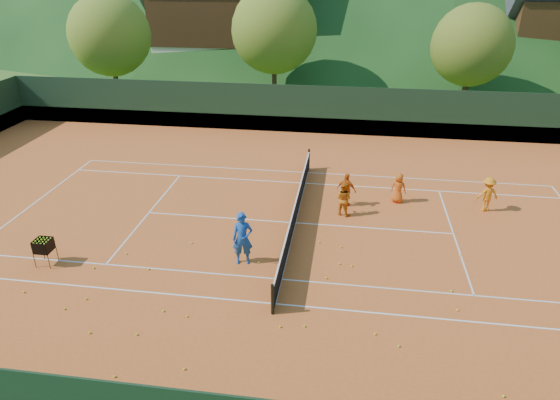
# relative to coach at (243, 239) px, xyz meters

# --- Properties ---
(ground) EXTENTS (400.00, 400.00, 0.00)m
(ground) POSITION_rel_coach_xyz_m (1.51, 3.26, -1.02)
(ground) COLOR #35571B
(ground) RESTS_ON ground
(clay_court) EXTENTS (40.00, 24.00, 0.02)m
(clay_court) POSITION_rel_coach_xyz_m (1.51, 3.26, -1.01)
(clay_court) COLOR #C4571F
(clay_court) RESTS_ON ground
(coach) EXTENTS (0.81, 0.61, 2.00)m
(coach) POSITION_rel_coach_xyz_m (0.00, 0.00, 0.00)
(coach) COLOR #184DA2
(coach) RESTS_ON clay_court
(student_a) EXTENTS (0.89, 0.80, 1.49)m
(student_a) POSITION_rel_coach_xyz_m (3.44, 4.32, -0.26)
(student_a) COLOR orange
(student_a) RESTS_ON clay_court
(student_b) EXTENTS (0.97, 0.69, 1.52)m
(student_b) POSITION_rel_coach_xyz_m (3.55, 5.22, -0.24)
(student_b) COLOR orange
(student_b) RESTS_ON clay_court
(student_c) EXTENTS (0.77, 0.61, 1.37)m
(student_c) POSITION_rel_coach_xyz_m (5.85, 5.91, -0.32)
(student_c) COLOR #D65513
(student_c) RESTS_ON clay_court
(student_d) EXTENTS (1.12, 0.82, 1.56)m
(student_d) POSITION_rel_coach_xyz_m (9.58, 5.59, -0.22)
(student_d) COLOR orange
(student_d) RESTS_ON clay_court
(tennis_ball_1) EXTENTS (0.07, 0.07, 0.07)m
(tennis_ball_1) POSITION_rel_coach_xyz_m (3.47, 0.36, -0.97)
(tennis_ball_1) COLOR #DFF128
(tennis_ball_1) RESTS_ON clay_court
(tennis_ball_2) EXTENTS (0.07, 0.07, 0.07)m
(tennis_ball_2) POSITION_rel_coach_xyz_m (2.56, -3.20, -0.97)
(tennis_ball_2) COLOR #DFF128
(tennis_ball_2) RESTS_ON clay_court
(tennis_ball_3) EXTENTS (0.07, 0.07, 0.07)m
(tennis_ball_3) POSITION_rel_coach_xyz_m (-2.28, -4.27, -0.97)
(tennis_ball_3) COLOR #DFF128
(tennis_ball_3) RESTS_ON clay_court
(tennis_ball_4) EXTENTS (0.07, 0.07, 0.07)m
(tennis_ball_4) POSITION_rel_coach_xyz_m (-1.89, -3.13, -0.97)
(tennis_ball_4) COLOR #DFF128
(tennis_ball_4) RESTS_ON clay_court
(tennis_ball_5) EXTENTS (0.07, 0.07, 0.07)m
(tennis_ball_5) POSITION_rel_coach_xyz_m (-3.68, -4.40, -0.97)
(tennis_ball_5) COLOR #DFF128
(tennis_ball_5) RESTS_ON clay_court
(tennis_ball_6) EXTENTS (0.07, 0.07, 0.07)m
(tennis_ball_6) POSITION_rel_coach_xyz_m (1.83, -3.32, -0.97)
(tennis_ball_6) COLOR #DFF128
(tennis_ball_6) RESTS_ON clay_court
(tennis_ball_7) EXTENTS (0.07, 0.07, 0.07)m
(tennis_ball_7) POSITION_rel_coach_xyz_m (7.21, -0.75, -0.97)
(tennis_ball_7) COLOR #DFF128
(tennis_ball_7) RESTS_ON clay_court
(tennis_ball_8) EXTENTS (0.07, 0.07, 0.07)m
(tennis_ball_8) POSITION_rel_coach_xyz_m (5.29, -3.66, -0.97)
(tennis_ball_8) COLOR #DFF128
(tennis_ball_8) RESTS_ON clay_court
(tennis_ball_9) EXTENTS (0.07, 0.07, 0.07)m
(tennis_ball_9) POSITION_rel_coach_xyz_m (2.62, 1.78, -0.97)
(tennis_ball_9) COLOR #DFF128
(tennis_ball_9) RESTS_ON clay_court
(tennis_ball_10) EXTENTS (0.07, 0.07, 0.07)m
(tennis_ball_10) POSITION_rel_coach_xyz_m (-1.08, -3.27, -0.97)
(tennis_ball_10) COLOR #DFF128
(tennis_ball_10) RESTS_ON clay_court
(tennis_ball_11) EXTENTS (0.07, 0.07, 0.07)m
(tennis_ball_11) POSITION_rel_coach_xyz_m (-0.47, -5.39, -0.97)
(tennis_ball_11) COLOR #DFF128
(tennis_ball_11) RESTS_ON clay_court
(tennis_ball_12) EXTENTS (0.07, 0.07, 0.07)m
(tennis_ball_12) POSITION_rel_coach_xyz_m (0.56, 0.02, -0.97)
(tennis_ball_12) COLOR #DFF128
(tennis_ball_12) RESTS_ON clay_court
(tennis_ball_13) EXTENTS (0.07, 0.07, 0.07)m
(tennis_ball_13) POSITION_rel_coach_xyz_m (-2.21, -5.92, -0.97)
(tennis_ball_13) COLOR #DFF128
(tennis_ball_13) RESTS_ON clay_court
(tennis_ball_15) EXTENTS (0.07, 0.07, 0.07)m
(tennis_ball_15) POSITION_rel_coach_xyz_m (3.91, 0.28, -0.97)
(tennis_ball_15) COLOR #DFF128
(tennis_ball_15) RESTS_ON clay_court
(tennis_ball_16) EXTENTS (0.07, 0.07, 0.07)m
(tennis_ball_16) POSITION_rel_coach_xyz_m (-4.58, -2.90, -0.97)
(tennis_ball_16) COLOR #DFF128
(tennis_ball_16) RESTS_ON clay_court
(tennis_ball_17) EXTENTS (0.07, 0.07, 0.07)m
(tennis_ball_17) POSITION_rel_coach_xyz_m (-6.80, -2.85, -0.97)
(tennis_ball_17) COLOR #DFF128
(tennis_ball_17) RESTS_ON clay_court
(tennis_ball_18) EXTENTS (0.07, 0.07, 0.07)m
(tennis_ball_18) POSITION_rel_coach_xyz_m (-5.00, -3.47, -0.97)
(tennis_ball_18) COLOR #DFF128
(tennis_ball_18) RESTS_ON clay_court
(tennis_ball_19) EXTENTS (0.07, 0.07, 0.07)m
(tennis_ball_19) POSITION_rel_coach_xyz_m (-5.19, -1.17, -0.97)
(tennis_ball_19) COLOR #DFF128
(tennis_ball_19) RESTS_ON clay_court
(tennis_ball_20) EXTENTS (0.07, 0.07, 0.07)m
(tennis_ball_20) POSITION_rel_coach_xyz_m (-3.23, -0.96, -0.97)
(tennis_ball_20) COLOR #DFF128
(tennis_ball_20) RESTS_ON clay_court
(tennis_ball_21) EXTENTS (0.07, 0.07, 0.07)m
(tennis_ball_21) POSITION_rel_coach_xyz_m (7.87, 1.56, -0.97)
(tennis_ball_21) COLOR #DFF128
(tennis_ball_21) RESTS_ON clay_court
(tennis_ball_22) EXTENTS (0.07, 0.07, 0.07)m
(tennis_ball_22) POSITION_rel_coach_xyz_m (4.64, -3.25, -0.97)
(tennis_ball_22) COLOR #DFF128
(tennis_ball_22) RESTS_ON clay_court
(tennis_ball_23) EXTENTS (0.07, 0.07, 0.07)m
(tennis_ball_23) POSITION_rel_coach_xyz_m (-2.27, 0.99, -0.97)
(tennis_ball_23) COLOR #DFF128
(tennis_ball_23) RESTS_ON clay_court
(tennis_ball_24) EXTENTS (0.07, 0.07, 0.07)m
(tennis_ball_24) POSITION_rel_coach_xyz_m (-4.45, -0.09, -0.97)
(tennis_ball_24) COLOR #DFF128
(tennis_ball_24) RESTS_ON clay_court
(tennis_ball_25) EXTENTS (0.07, 0.07, 0.07)m
(tennis_ball_25) POSITION_rel_coach_xyz_m (7.23, -1.75, -0.97)
(tennis_ball_25) COLOR #DFF128
(tennis_ball_25) RESTS_ON clay_court
(tennis_ball_26) EXTENTS (0.07, 0.07, 0.07)m
(tennis_ball_26) POSITION_rel_coach_xyz_m (3.05, -0.61, -0.97)
(tennis_ball_26) COLOR #DFF128
(tennis_ball_26) RESTS_ON clay_court
(tennis_ball_27) EXTENTS (0.07, 0.07, 0.07)m
(tennis_ball_27) POSITION_rel_coach_xyz_m (7.78, -5.12, -0.97)
(tennis_ball_27) COLOR #DFF128
(tennis_ball_27) RESTS_ON clay_court
(tennis_ball_28) EXTENTS (0.07, 0.07, 0.07)m
(tennis_ball_28) POSITION_rel_coach_xyz_m (3.47, 1.53, -0.97)
(tennis_ball_28) COLOR #DFF128
(tennis_ball_28) RESTS_ON clay_court
(court_lines) EXTENTS (23.83, 11.03, 0.00)m
(court_lines) POSITION_rel_coach_xyz_m (1.51, 3.26, -1.00)
(court_lines) COLOR white
(court_lines) RESTS_ON clay_court
(tennis_net) EXTENTS (0.10, 12.07, 1.10)m
(tennis_net) POSITION_rel_coach_xyz_m (1.51, 3.26, -0.50)
(tennis_net) COLOR black
(tennis_net) RESTS_ON clay_court
(perimeter_fence) EXTENTS (40.40, 24.24, 3.00)m
(perimeter_fence) POSITION_rel_coach_xyz_m (1.51, 3.26, 0.25)
(perimeter_fence) COLOR black
(perimeter_fence) RESTS_ON clay_court
(ball_hopper) EXTENTS (0.57, 0.57, 1.00)m
(ball_hopper) POSITION_rel_coach_xyz_m (-7.00, -1.12, -0.25)
(ball_hopper) COLOR black
(ball_hopper) RESTS_ON clay_court
(chalet_left) EXTENTS (13.80, 9.93, 12.92)m
(chalet_left) POSITION_rel_coach_xyz_m (-8.49, 33.26, 4.63)
(chalet_left) COLOR beige
(chalet_left) RESTS_ON ground
(chalet_mid) EXTENTS (12.65, 8.82, 11.45)m
(chalet_mid) POSITION_rel_coach_xyz_m (7.51, 37.26, 3.97)
(chalet_mid) COLOR beige
(chalet_mid) RESTS_ON ground
(tree_a) EXTENTS (6.00, 6.00, 7.88)m
(tree_a) POSITION_rel_coach_xyz_m (-14.49, 21.26, 3.85)
(tree_a) COLOR #422B1A
(tree_a) RESTS_ON ground
(tree_b) EXTENTS (6.40, 6.40, 8.40)m
(tree_b) POSITION_rel_coach_xyz_m (-2.49, 23.26, 4.17)
(tree_b) COLOR #3E2619
(tree_b) RESTS_ON ground
(tree_c) EXTENTS (5.60, 5.60, 7.35)m
(tree_c) POSITION_rel_coach_xyz_m (11.51, 22.26, 3.52)
(tree_c) COLOR #3D2918
(tree_c) RESTS_ON ground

